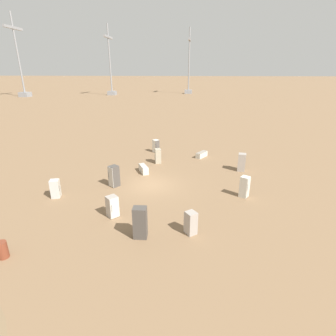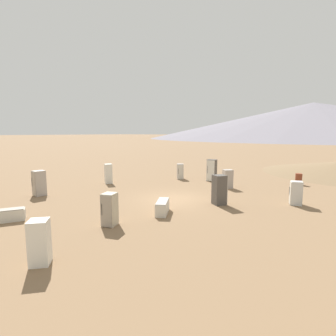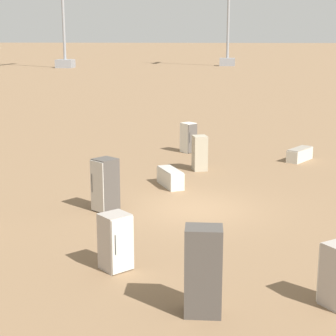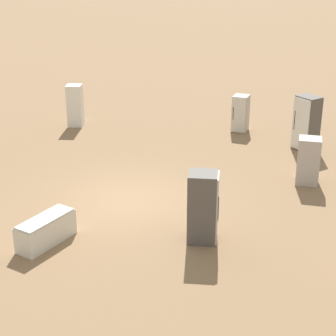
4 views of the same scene
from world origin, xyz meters
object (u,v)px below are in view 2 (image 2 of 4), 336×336
at_px(discarded_fridge_8, 39,183).
at_px(rusty_barrel, 299,179).
at_px(discarded_fridge_3, 180,171).
at_px(discarded_fridge_2, 6,215).
at_px(discarded_fridge_5, 108,174).
at_px(discarded_fridge_7, 296,193).
at_px(discarded_fridge_4, 228,179).
at_px(discarded_fridge_1, 219,190).
at_px(discarded_fridge_10, 162,207).
at_px(discarded_fridge_6, 212,170).
at_px(discarded_fridge_9, 40,242).
at_px(discarded_fridge_0, 110,209).

bearing_deg(discarded_fridge_8, rusty_barrel, -124.51).
height_order(discarded_fridge_3, rusty_barrel, discarded_fridge_3).
relative_size(discarded_fridge_2, discarded_fridge_5, 1.03).
bearing_deg(discarded_fridge_7, rusty_barrel, -9.46).
relative_size(discarded_fridge_4, discarded_fridge_8, 0.84).
distance_m(discarded_fridge_7, rusty_barrel, 6.96).
bearing_deg(discarded_fridge_5, discarded_fridge_8, -153.31).
distance_m(discarded_fridge_1, discarded_fridge_10, 3.88).
distance_m(discarded_fridge_3, discarded_fridge_10, 10.67).
bearing_deg(discarded_fridge_10, discarded_fridge_2, 16.56).
xyz_separation_m(discarded_fridge_2, discarded_fridge_3, (14.91, -0.78, 0.41)).
bearing_deg(discarded_fridge_1, discarded_fridge_4, 142.74).
distance_m(discarded_fridge_2, discarded_fridge_4, 14.80).
height_order(discarded_fridge_4, discarded_fridge_5, discarded_fridge_5).
distance_m(discarded_fridge_4, discarded_fridge_6, 3.13).
bearing_deg(discarded_fridge_10, discarded_fridge_8, -18.33).
bearing_deg(discarded_fridge_7, discarded_fridge_5, 80.49).
relative_size(discarded_fridge_5, discarded_fridge_9, 1.11).
bearing_deg(discarded_fridge_0, discarded_fridge_1, -131.52).
relative_size(discarded_fridge_1, discarded_fridge_2, 1.04).
bearing_deg(discarded_fridge_5, discarded_fridge_2, -128.89).
bearing_deg(discarded_fridge_8, discarded_fridge_4, -125.13).
height_order(discarded_fridge_0, discarded_fridge_2, discarded_fridge_0).
xyz_separation_m(discarded_fridge_1, discarded_fridge_9, (-10.11, 1.96, -0.14)).
distance_m(discarded_fridge_0, discarded_fridge_2, 5.24).
xyz_separation_m(discarded_fridge_0, discarded_fridge_5, (7.14, 7.74, 0.07)).
xyz_separation_m(discarded_fridge_3, discarded_fridge_10, (-9.54, -4.77, -0.37)).
xyz_separation_m(discarded_fridge_3, discarded_fridge_9, (-16.26, -4.62, 0.04)).
height_order(discarded_fridge_0, rusty_barrel, discarded_fridge_0).
height_order(discarded_fridge_0, discarded_fridge_3, discarded_fridge_0).
bearing_deg(rusty_barrel, discarded_fridge_3, 108.83).
bearing_deg(discarded_fridge_8, discarded_fridge_10, -160.67).
height_order(discarded_fridge_2, discarded_fridge_7, discarded_fridge_7).
height_order(discarded_fridge_2, discarded_fridge_3, discarded_fridge_3).
distance_m(discarded_fridge_7, discarded_fridge_8, 16.70).
height_order(discarded_fridge_6, discarded_fridge_10, discarded_fridge_6).
height_order(discarded_fridge_7, rusty_barrel, discarded_fridge_7).
bearing_deg(discarded_fridge_9, discarded_fridge_6, 50.76).
height_order(discarded_fridge_3, discarded_fridge_10, discarded_fridge_3).
bearing_deg(discarded_fridge_4, discarded_fridge_8, 178.77).
height_order(discarded_fridge_3, discarded_fridge_9, discarded_fridge_9).
height_order(discarded_fridge_5, discarded_fridge_6, discarded_fridge_6).
relative_size(discarded_fridge_2, rusty_barrel, 1.85).
bearing_deg(discarded_fridge_3, discarded_fridge_2, 49.07).
bearing_deg(rusty_barrel, discarded_fridge_9, 165.71).
xyz_separation_m(discarded_fridge_7, discarded_fridge_9, (-12.63, 5.78, 0.04)).
relative_size(discarded_fridge_1, discarded_fridge_7, 1.25).
height_order(discarded_fridge_0, discarded_fridge_6, discarded_fridge_6).
xyz_separation_m(discarded_fridge_4, discarded_fridge_5, (-3.91, 9.14, 0.11)).
xyz_separation_m(discarded_fridge_2, discarded_fridge_9, (-1.35, -5.40, 0.45)).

